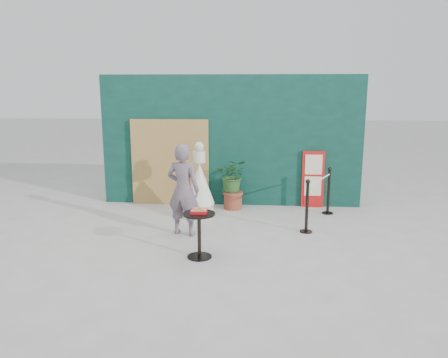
% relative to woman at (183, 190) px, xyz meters
% --- Properties ---
extents(ground, '(60.00, 60.00, 0.00)m').
position_rel_woman_xyz_m(ground, '(0.73, -0.83, -0.86)').
color(ground, '#ADAAA5').
rests_on(ground, ground).
extents(back_wall, '(6.00, 0.30, 3.00)m').
position_rel_woman_xyz_m(back_wall, '(0.73, 2.32, 0.64)').
color(back_wall, '#0B3328').
rests_on(back_wall, ground).
extents(bamboo_fence, '(1.80, 0.08, 2.00)m').
position_rel_woman_xyz_m(bamboo_fence, '(-0.67, 2.11, 0.14)').
color(bamboo_fence, tan).
rests_on(bamboo_fence, ground).
extents(woman, '(0.71, 0.56, 1.72)m').
position_rel_woman_xyz_m(woman, '(0.00, 0.00, 0.00)').
color(woman, slate).
rests_on(woman, ground).
extents(menu_board, '(0.50, 0.07, 1.30)m').
position_rel_woman_xyz_m(menu_board, '(2.63, 2.12, -0.21)').
color(menu_board, red).
rests_on(menu_board, ground).
extents(statue, '(0.63, 0.63, 1.61)m').
position_rel_woman_xyz_m(statue, '(0.14, 1.17, -0.21)').
color(statue, silver).
rests_on(statue, ground).
extents(cafe_table, '(0.52, 0.52, 0.75)m').
position_rel_woman_xyz_m(cafe_table, '(0.44, -1.10, -0.36)').
color(cafe_table, black).
rests_on(cafe_table, ground).
extents(food_basket, '(0.26, 0.19, 0.11)m').
position_rel_woman_xyz_m(food_basket, '(0.44, -1.10, -0.07)').
color(food_basket, '#B51319').
rests_on(food_basket, cafe_table).
extents(planter, '(0.67, 0.58, 1.15)m').
position_rel_woman_xyz_m(planter, '(0.81, 1.83, -0.20)').
color(planter, brown).
rests_on(planter, ground).
extents(stanchion_barrier, '(0.84, 1.54, 1.03)m').
position_rel_woman_xyz_m(stanchion_barrier, '(2.61, 0.96, -0.37)').
color(stanchion_barrier, black).
rests_on(stanchion_barrier, ground).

